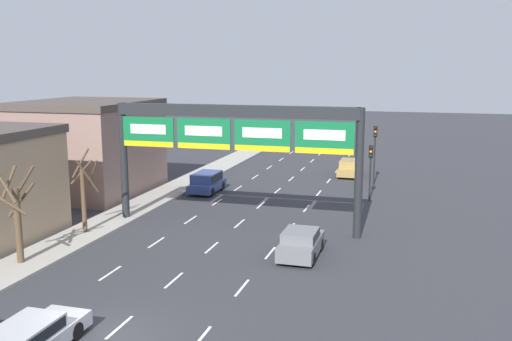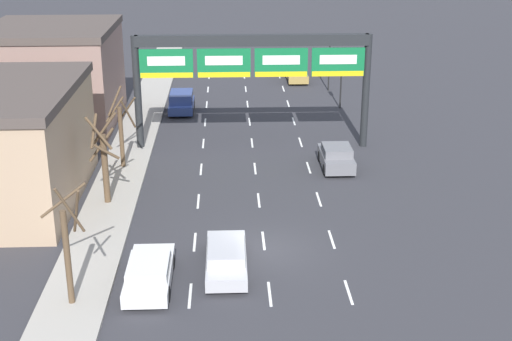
{
  "view_description": "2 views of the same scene",
  "coord_description": "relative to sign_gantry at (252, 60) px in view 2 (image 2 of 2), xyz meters",
  "views": [
    {
      "loc": [
        10.52,
        -16.94,
        9.74
      ],
      "look_at": [
        1.03,
        16.18,
        3.41
      ],
      "focal_mm": 40.0,
      "sensor_mm": 36.0,
      "label": 1
    },
    {
      "loc": [
        -1.65,
        -29.84,
        15.18
      ],
      "look_at": [
        -0.17,
        5.44,
        1.95
      ],
      "focal_mm": 50.0,
      "sensor_mm": 36.0,
      "label": 2
    }
  ],
  "objects": [
    {
      "name": "suv_blue",
      "position": [
        -5.19,
        8.88,
        -5.01
      ],
      "size": [
        1.89,
        4.0,
        1.58
      ],
      "color": "navy",
      "rests_on": "ground_plane"
    },
    {
      "name": "traffic_light_mid_block",
      "position": [
        7.3,
        9.45,
        -2.94
      ],
      "size": [
        0.3,
        0.35,
        4.11
      ],
      "color": "black",
      "rests_on": "ground_plane"
    },
    {
      "name": "traffic_light_near_gantry",
      "position": [
        7.15,
        15.17,
        -2.4
      ],
      "size": [
        0.3,
        0.35,
        4.92
      ],
      "color": "black",
      "rests_on": "ground_plane"
    },
    {
      "name": "ground_plane",
      "position": [
        -0.0,
        -15.01,
        -5.89
      ],
      "size": [
        220.0,
        220.0,
        0.0
      ],
      "primitive_type": "plane",
      "color": "#333338"
    },
    {
      "name": "car_gold",
      "position": [
        4.73,
        19.05,
        -5.12
      ],
      "size": [
        1.83,
        4.83,
        1.45
      ],
      "color": "#A88947",
      "rests_on": "ground_plane"
    },
    {
      "name": "tree_bare_third",
      "position": [
        -8.02,
        -3.57,
        -3.35
      ],
      "size": [
        1.92,
        1.91,
        4.89
      ],
      "color": "brown",
      "rests_on": "sidewalk_left"
    },
    {
      "name": "car_white",
      "position": [
        -5.04,
        -18.12,
        -5.23
      ],
      "size": [
        1.88,
        4.64,
        1.2
      ],
      "color": "silver",
      "rests_on": "ground_plane"
    },
    {
      "name": "building_far",
      "position": [
        -14.19,
        6.57,
        -2.32
      ],
      "size": [
        8.95,
        10.33,
        7.13
      ],
      "color": "gray",
      "rests_on": "ground_plane"
    },
    {
      "name": "sidewalk_left",
      "position": [
        -8.0,
        -15.01,
        -5.82
      ],
      "size": [
        2.8,
        110.0,
        0.15
      ],
      "color": "#A8A399",
      "rests_on": "ground_plane"
    },
    {
      "name": "lane_dashes",
      "position": [
        -0.0,
        -1.51,
        -5.89
      ],
      "size": [
        6.72,
        67.0,
        0.01
      ],
      "color": "white",
      "rests_on": "ground_plane"
    },
    {
      "name": "car_silver",
      "position": [
        -1.79,
        -16.91,
        -5.2
      ],
      "size": [
        1.8,
        4.83,
        1.29
      ],
      "color": "#B7B7BC",
      "rests_on": "ground_plane"
    },
    {
      "name": "car_grey",
      "position": [
        4.96,
        -4.16,
        -5.12
      ],
      "size": [
        1.86,
        3.95,
        1.46
      ],
      "color": "slate",
      "rests_on": "ground_plane"
    },
    {
      "name": "tree_bare_second",
      "position": [
        -8.19,
        -9.18,
        -3.26
      ],
      "size": [
        1.8,
        1.83,
        4.95
      ],
      "color": "brown",
      "rests_on": "sidewalk_left"
    },
    {
      "name": "sign_gantry",
      "position": [
        0.0,
        0.0,
        0.0
      ],
      "size": [
        15.28,
        0.7,
        7.48
      ],
      "color": "#232628",
      "rests_on": "ground_plane"
    },
    {
      "name": "tree_bare_closest",
      "position": [
        -7.96,
        -19.5,
        -3.21
      ],
      "size": [
        1.93,
        1.95,
        5.25
      ],
      "color": "brown",
      "rests_on": "sidewalk_left"
    }
  ]
}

